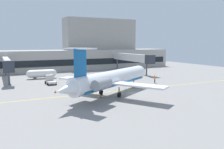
# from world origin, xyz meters

# --- Properties ---
(ground) EXTENTS (120.00, 120.00, 0.11)m
(ground) POSITION_xyz_m (0.00, 0.00, -0.05)
(ground) COLOR gray
(terminal_building) EXTENTS (72.88, 13.37, 19.30)m
(terminal_building) POSITION_xyz_m (8.14, 46.97, 6.64)
(terminal_building) COLOR #ADA89E
(terminal_building) RESTS_ON ground
(jet_bridge_west) EXTENTS (2.40, 23.38, 6.27)m
(jet_bridge_west) POSITION_xyz_m (17.41, 27.54, 4.90)
(jet_bridge_west) COLOR silver
(jet_bridge_west) RESTS_ON ground
(jet_bridge_east) EXTENTS (2.40, 22.75, 5.77)m
(jet_bridge_east) POSITION_xyz_m (-20.94, 27.86, 4.41)
(jet_bridge_east) COLOR silver
(jet_bridge_east) RESTS_ON ground
(regional_jet) EXTENTS (25.85, 20.12, 8.99)m
(regional_jet) POSITION_xyz_m (-4.39, -0.90, 3.10)
(regional_jet) COLOR white
(regional_jet) RESTS_ON ground
(baggage_tug) EXTENTS (2.23, 3.72, 2.15)m
(baggage_tug) POSITION_xyz_m (-12.12, 16.62, 0.98)
(baggage_tug) COLOR silver
(baggage_tug) RESTS_ON ground
(pushback_tractor) EXTENTS (3.15, 3.42, 2.04)m
(pushback_tractor) POSITION_xyz_m (8.94, 22.36, 0.92)
(pushback_tractor) COLOR #19389E
(pushback_tractor) RESTS_ON ground
(belt_loader) EXTENTS (3.79, 3.36, 2.15)m
(belt_loader) POSITION_xyz_m (11.36, 16.57, 0.97)
(belt_loader) COLOR #E5B20C
(belt_loader) RESTS_ON ground
(fuel_tank) EXTENTS (8.11, 2.43, 2.45)m
(fuel_tank) POSITION_xyz_m (-12.33, 26.65, 1.38)
(fuel_tank) COLOR white
(fuel_tank) RESTS_ON ground
(marshaller) EXTENTS (0.70, 0.59, 1.98)m
(marshaller) POSITION_xyz_m (11.21, 6.76, 1.02)
(marshaller) COLOR #191E33
(marshaller) RESTS_ON ground
(safety_cone_alpha) EXTENTS (0.47, 0.47, 0.55)m
(safety_cone_alpha) POSITION_xyz_m (-7.01, -1.75, 0.25)
(safety_cone_alpha) COLOR orange
(safety_cone_alpha) RESTS_ON ground
(safety_cone_bravo) EXTENTS (0.47, 0.47, 0.55)m
(safety_cone_bravo) POSITION_xyz_m (-13.33, 6.11, 0.25)
(safety_cone_bravo) COLOR orange
(safety_cone_bravo) RESTS_ON ground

